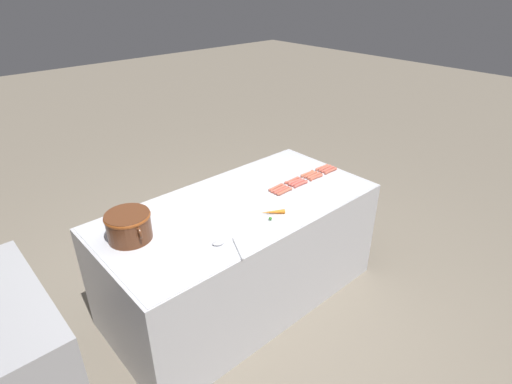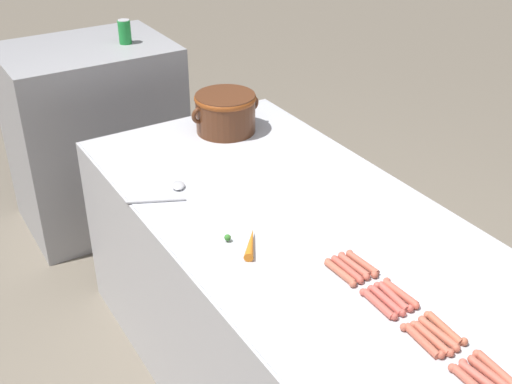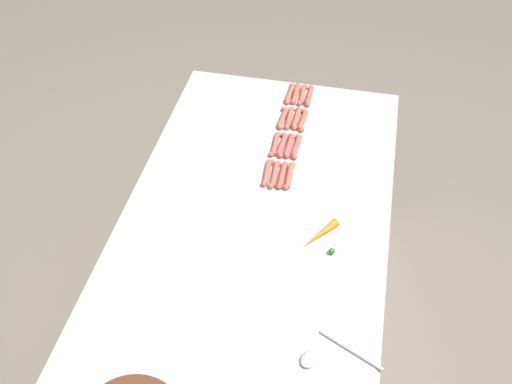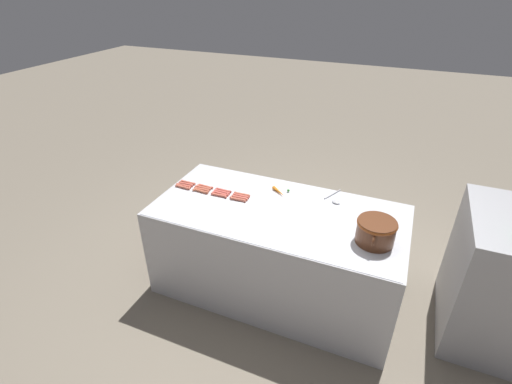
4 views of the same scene
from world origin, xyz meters
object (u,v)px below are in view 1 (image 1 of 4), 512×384
Objects in this scene: bean_pot at (129,225)px; hot_dog_4 at (328,169)px; hot_dog_15 at (276,187)px; hot_dog_1 at (316,177)px; hot_dog_5 at (314,176)px; hot_dog_7 at (282,190)px; hot_dog_2 at (301,184)px; hot_dog_6 at (298,183)px; hot_dog_10 at (295,182)px; hot_dog_0 at (331,171)px; hot_dog_14 at (292,180)px; hot_dog_3 at (285,191)px; serving_spoon at (224,245)px; hot_dog_9 at (311,175)px; carrot at (272,212)px; hot_dog_13 at (307,174)px; hot_dog_11 at (279,189)px; hot_dog_8 at (325,168)px; hot_dog_12 at (322,167)px.

hot_dog_4 is at bearing -96.45° from bean_pot.
hot_dog_1 is at bearing -103.55° from hot_dog_15.
hot_dog_5 is 1.00× the size of hot_dog_7.
hot_dog_2 is 0.03m from hot_dog_6.
hot_dog_4 is at bearing -94.71° from hot_dog_10.
hot_dog_2 is 0.20m from hot_dog_15.
hot_dog_0 and hot_dog_1 have the same top height.
hot_dog_2 is 1.00× the size of hot_dog_14.
hot_dog_7 is at bearing 3.46° from hot_dog_3.
hot_dog_3 is 0.54m from hot_dog_4.
hot_dog_7 is at bearing -99.65° from bean_pot.
hot_dog_0 is 1.31m from serving_spoon.
carrot is at bearing 109.11° from hot_dog_9.
hot_dog_13 is (0.09, 0.18, 0.00)m from hot_dog_0.
hot_dog_11 reaches higher than serving_spoon.
hot_dog_1 is 0.20m from hot_dog_14.
serving_spoon is (-0.23, 0.93, -0.00)m from hot_dog_2.
hot_dog_15 is (0.03, 0.18, 0.00)m from hot_dog_10.
hot_dog_15 is (0.09, 0.36, 0.00)m from hot_dog_1.
hot_dog_3 is 0.09m from hot_dog_15.
hot_dog_6 is 0.06m from hot_dog_14.
serving_spoon is 1.64× the size of carrot.
carrot reaches higher than hot_dog_4.
hot_dog_3 is 0.60× the size of serving_spoon.
hot_dog_14 is 0.60× the size of serving_spoon.
hot_dog_11 is 0.60× the size of serving_spoon.
hot_dog_8 is at bearing -85.11° from hot_dog_6.
hot_dog_12 is at bearing -86.66° from hot_dog_11.
hot_dog_8 is (0.06, -0.54, 0.00)m from hot_dog_3.
hot_dog_5 is at bearing -108.09° from hot_dog_14.
hot_dog_0 is 0.18m from hot_dog_1.
bean_pot is 0.60m from serving_spoon.
hot_dog_7 and hot_dog_12 have the same top height.
hot_dog_0 is 1.00× the size of hot_dog_7.
hot_dog_0 is at bearing -178.56° from hot_dog_12.
serving_spoon is at bearing 105.89° from hot_dog_6.
hot_dog_7 is 1.00× the size of hot_dog_13.
hot_dog_3 is 0.45× the size of bean_pot.
hot_dog_5 is 0.19m from hot_dog_10.
carrot is at bearing 131.55° from hot_dog_15.
hot_dog_11 is (-0.01, 0.55, 0.00)m from hot_dog_8.
hot_dog_8 is 0.55m from hot_dog_11.
hot_dog_9 is 0.60× the size of serving_spoon.
hot_dog_8 is (0.03, -0.00, 0.00)m from hot_dog_4.
hot_dog_14 is (0.06, 0.00, 0.00)m from hot_dog_6.
hot_dog_11 is 0.54m from hot_dog_12.
hot_dog_5 and hot_dog_14 have the same top height.
hot_dog_9 is at bearing 90.62° from hot_dog_8.
hot_dog_14 is (0.06, -0.18, 0.00)m from hot_dog_7.
hot_dog_2 is 1.00× the size of hot_dog_3.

